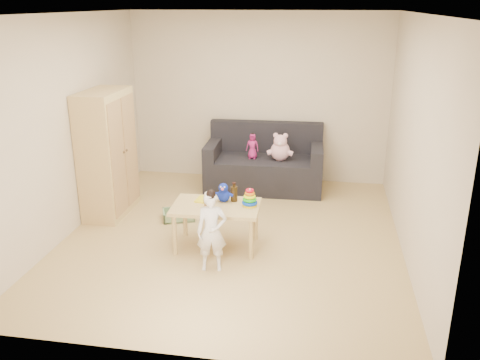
% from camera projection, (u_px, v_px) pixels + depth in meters
% --- Properties ---
extents(room, '(4.50, 4.50, 4.50)m').
position_uv_depth(room, '(232.00, 133.00, 5.78)').
color(room, tan).
rests_on(room, ground).
extents(wardrobe, '(0.46, 0.92, 1.66)m').
position_uv_depth(wardrobe, '(107.00, 154.00, 6.67)').
color(wardrobe, tan).
rests_on(wardrobe, ground).
extents(sofa, '(1.77, 0.93, 0.49)m').
position_uv_depth(sofa, '(264.00, 173.00, 7.74)').
color(sofa, black).
rests_on(sofa, ground).
extents(play_table, '(1.01, 0.66, 0.52)m').
position_uv_depth(play_table, '(216.00, 226.00, 5.88)').
color(play_table, '#D3B973').
rests_on(play_table, ground).
extents(storage_bin, '(0.48, 0.43, 0.12)m').
position_uv_depth(storage_bin, '(179.00, 215.00, 6.70)').
color(storage_bin, gray).
rests_on(storage_bin, ground).
extents(toddler, '(0.35, 0.27, 0.86)m').
position_uv_depth(toddler, '(212.00, 232.00, 5.32)').
color(toddler, silver).
rests_on(toddler, ground).
extents(pink_bear, '(0.32, 0.28, 0.35)m').
position_uv_depth(pink_bear, '(280.00, 149.00, 7.49)').
color(pink_bear, '#F0B1C3').
rests_on(pink_bear, sofa).
extents(doll, '(0.19, 0.14, 0.37)m').
position_uv_depth(doll, '(252.00, 146.00, 7.56)').
color(doll, '#AB206F').
rests_on(doll, sofa).
extents(ring_stacker, '(0.18, 0.18, 0.20)m').
position_uv_depth(ring_stacker, '(250.00, 199.00, 5.75)').
color(ring_stacker, yellow).
rests_on(ring_stacker, play_table).
extents(brown_bottle, '(0.08, 0.08, 0.23)m').
position_uv_depth(brown_bottle, '(234.00, 193.00, 5.88)').
color(brown_bottle, black).
rests_on(brown_bottle, play_table).
extents(blue_plush, '(0.20, 0.16, 0.23)m').
position_uv_depth(blue_plush, '(224.00, 192.00, 5.87)').
color(blue_plush, '#152ABE').
rests_on(blue_plush, play_table).
extents(wooden_figure, '(0.05, 0.04, 0.12)m').
position_uv_depth(wooden_figure, '(205.00, 201.00, 5.75)').
color(wooden_figure, brown).
rests_on(wooden_figure, play_table).
extents(yellow_book, '(0.24, 0.24, 0.02)m').
position_uv_depth(yellow_book, '(206.00, 200.00, 5.93)').
color(yellow_book, yellow).
rests_on(yellow_book, play_table).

